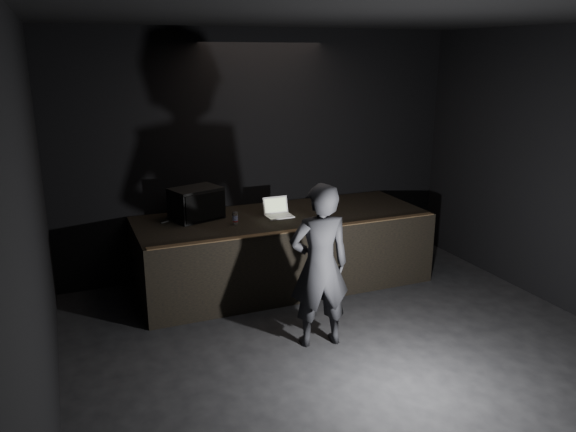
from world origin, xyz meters
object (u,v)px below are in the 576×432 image
at_px(laptop, 278,211).
at_px(beer_can, 235,218).
at_px(stage_monitor, 196,203).
at_px(person, 320,266).
at_px(stage_riser, 283,250).

bearing_deg(laptop, beer_can, -164.86).
distance_m(stage_monitor, beer_can, 0.62).
xyz_separation_m(stage_monitor, person, (0.86, -2.05, -0.29)).
height_order(laptop, person, person).
distance_m(laptop, person, 1.79).
height_order(stage_monitor, laptop, stage_monitor).
distance_m(stage_riser, stage_monitor, 1.37).
bearing_deg(person, stage_riser, -91.14).
height_order(stage_riser, person, person).
bearing_deg(beer_can, person, -73.85).
bearing_deg(person, stage_monitor, -59.72).
xyz_separation_m(stage_monitor, beer_can, (0.40, -0.45, -0.13)).
xyz_separation_m(stage_riser, stage_monitor, (-1.13, 0.29, 0.71)).
distance_m(stage_riser, person, 1.82).
xyz_separation_m(stage_riser, person, (-0.26, -1.75, 0.43)).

